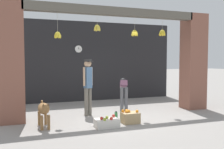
% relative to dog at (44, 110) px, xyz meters
% --- Properties ---
extents(ground_plane, '(60.00, 60.00, 0.00)m').
position_rel_dog_xyz_m(ground_plane, '(2.12, 0.53, -0.45)').
color(ground_plane, gray).
extents(shop_back_wall, '(7.08, 0.12, 3.19)m').
position_rel_dog_xyz_m(shop_back_wall, '(2.12, 3.59, 1.15)').
color(shop_back_wall, '#232326').
rests_on(shop_back_wall, ground_plane).
extents(shop_pillar_left, '(0.70, 0.60, 3.19)m').
position_rel_dog_xyz_m(shop_pillar_left, '(-0.77, 0.83, 1.15)').
color(shop_pillar_left, brown).
rests_on(shop_pillar_left, ground_plane).
extents(shop_pillar_right, '(0.70, 0.60, 3.19)m').
position_rel_dog_xyz_m(shop_pillar_right, '(5.01, 0.83, 1.15)').
color(shop_pillar_right, brown).
rests_on(shop_pillar_right, ground_plane).
extents(storefront_awning, '(5.18, 0.31, 0.95)m').
position_rel_dog_xyz_m(storefront_awning, '(2.14, 0.65, 2.57)').
color(storefront_awning, '#5B564C').
extents(dog, '(0.31, 0.96, 0.66)m').
position_rel_dog_xyz_m(dog, '(0.00, 0.00, 0.00)').
color(dog, olive).
rests_on(dog, ground_plane).
extents(shopkeeper, '(0.32, 0.31, 1.68)m').
position_rel_dog_xyz_m(shopkeeper, '(1.34, 0.93, 0.55)').
color(shopkeeper, '#6B665B').
rests_on(shopkeeper, ground_plane).
extents(worker_stooping, '(0.42, 0.78, 1.03)m').
position_rel_dog_xyz_m(worker_stooping, '(2.64, 1.28, 0.24)').
color(worker_stooping, '#56565B').
rests_on(worker_stooping, ground_plane).
extents(fruit_crate_oranges, '(0.44, 0.36, 0.35)m').
position_rel_dog_xyz_m(fruit_crate_oranges, '(2.18, -0.29, -0.29)').
color(fruit_crate_oranges, tan).
rests_on(fruit_crate_oranges, ground_plane).
extents(fruit_crate_apples, '(0.58, 0.40, 0.28)m').
position_rel_dog_xyz_m(fruit_crate_apples, '(1.47, -0.46, -0.34)').
color(fruit_crate_apples, silver).
rests_on(fruit_crate_apples, ground_plane).
extents(water_bottle, '(0.08, 0.08, 0.30)m').
position_rel_dog_xyz_m(water_bottle, '(1.85, -0.11, -0.31)').
color(water_bottle, '#38934C').
rests_on(water_bottle, ground_plane).
extents(wall_clock, '(0.30, 0.03, 0.30)m').
position_rel_dog_xyz_m(wall_clock, '(1.62, 3.52, 1.64)').
color(wall_clock, black).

